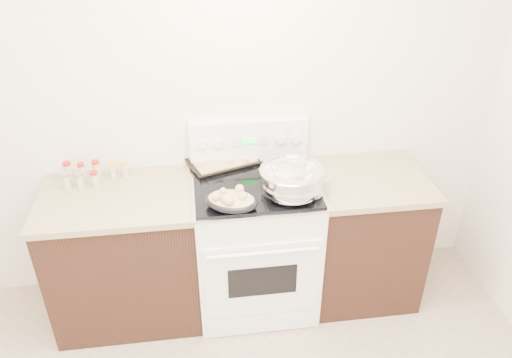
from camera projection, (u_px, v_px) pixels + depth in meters
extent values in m
cube|color=#F0E1CF|center=(191.00, 101.00, 3.09)|extent=(4.00, 0.05, 2.70)
cube|color=black|center=(127.00, 258.00, 3.21)|extent=(0.90, 0.64, 0.88)
cube|color=brown|center=(117.00, 198.00, 2.97)|extent=(0.93, 0.67, 0.04)
cube|color=black|center=(361.00, 237.00, 3.39)|extent=(0.70, 0.64, 0.88)
cube|color=brown|center=(369.00, 180.00, 3.15)|extent=(0.73, 0.67, 0.04)
cube|color=white|center=(255.00, 245.00, 3.29)|extent=(0.76, 0.66, 0.92)
cube|color=white|center=(262.00, 281.00, 3.00)|extent=(0.70, 0.01, 0.55)
cube|color=black|center=(263.00, 281.00, 3.00)|extent=(0.42, 0.01, 0.22)
cylinder|color=white|center=(264.00, 253.00, 2.84)|extent=(0.65, 0.02, 0.02)
cube|color=white|center=(262.00, 324.00, 3.20)|extent=(0.70, 0.01, 0.14)
cube|color=silver|center=(255.00, 185.00, 3.05)|extent=(0.78, 0.68, 0.01)
cube|color=black|center=(255.00, 183.00, 3.04)|extent=(0.74, 0.64, 0.01)
cube|color=white|center=(249.00, 140.00, 3.21)|extent=(0.76, 0.07, 0.28)
cylinder|color=white|center=(202.00, 145.00, 3.13)|extent=(0.06, 0.02, 0.06)
cylinder|color=white|center=(218.00, 144.00, 3.14)|extent=(0.06, 0.02, 0.06)
cylinder|color=white|center=(281.00, 140.00, 3.19)|extent=(0.06, 0.02, 0.06)
cylinder|color=white|center=(296.00, 139.00, 3.20)|extent=(0.06, 0.02, 0.06)
cube|color=#19E533|center=(250.00, 142.00, 3.17)|extent=(0.09, 0.00, 0.04)
cube|color=silver|center=(237.00, 142.00, 3.16)|extent=(0.05, 0.00, 0.05)
cube|color=silver|center=(262.00, 141.00, 3.18)|extent=(0.05, 0.00, 0.05)
ellipsoid|color=silver|center=(291.00, 183.00, 2.89)|extent=(0.46, 0.46, 0.22)
cylinder|color=silver|center=(291.00, 193.00, 2.93)|extent=(0.20, 0.20, 0.01)
torus|color=silver|center=(292.00, 170.00, 2.85)|extent=(0.37, 0.37, 0.02)
cylinder|color=silver|center=(291.00, 180.00, 2.88)|extent=(0.35, 0.35, 0.12)
cylinder|color=brown|center=(292.00, 172.00, 2.85)|extent=(0.33, 0.33, 0.00)
cube|color=beige|center=(311.00, 177.00, 2.79)|extent=(0.04, 0.04, 0.02)
cube|color=beige|center=(311.00, 166.00, 2.90)|extent=(0.03, 0.03, 0.03)
cube|color=beige|center=(278.00, 177.00, 2.80)|extent=(0.04, 0.04, 0.03)
cube|color=beige|center=(294.00, 166.00, 2.90)|extent=(0.04, 0.04, 0.03)
cube|color=beige|center=(286.00, 179.00, 2.77)|extent=(0.03, 0.03, 0.02)
cube|color=beige|center=(283.00, 174.00, 2.82)|extent=(0.03, 0.03, 0.03)
cube|color=beige|center=(294.00, 163.00, 2.93)|extent=(0.03, 0.03, 0.02)
cube|color=beige|center=(275.00, 169.00, 2.87)|extent=(0.03, 0.03, 0.02)
cube|color=beige|center=(305.00, 172.00, 2.84)|extent=(0.04, 0.04, 0.03)
cube|color=beige|center=(308.00, 169.00, 2.87)|extent=(0.04, 0.04, 0.02)
cube|color=beige|center=(308.00, 180.00, 2.77)|extent=(0.04, 0.04, 0.03)
cube|color=beige|center=(298.00, 177.00, 2.80)|extent=(0.04, 0.04, 0.03)
cube|color=beige|center=(271.00, 176.00, 2.80)|extent=(0.04, 0.04, 0.03)
cube|color=beige|center=(286.00, 172.00, 2.84)|extent=(0.04, 0.04, 0.03)
cube|color=beige|center=(268.00, 169.00, 2.87)|extent=(0.03, 0.03, 0.03)
ellipsoid|color=black|center=(231.00, 201.00, 2.79)|extent=(0.36, 0.31, 0.08)
ellipsoid|color=tan|center=(231.00, 200.00, 2.78)|extent=(0.32, 0.28, 0.06)
sphere|color=tan|center=(240.00, 189.00, 2.82)|extent=(0.05, 0.05, 0.05)
sphere|color=tan|center=(243.00, 195.00, 2.76)|extent=(0.05, 0.05, 0.05)
sphere|color=tan|center=(229.00, 201.00, 2.70)|extent=(0.05, 0.05, 0.05)
sphere|color=tan|center=(242.00, 198.00, 2.74)|extent=(0.04, 0.04, 0.04)
sphere|color=tan|center=(216.00, 197.00, 2.74)|extent=(0.05, 0.05, 0.05)
sphere|color=tan|center=(226.00, 199.00, 2.73)|extent=(0.05, 0.05, 0.05)
sphere|color=tan|center=(223.00, 191.00, 2.79)|extent=(0.04, 0.04, 0.04)
sphere|color=tan|center=(240.00, 189.00, 2.82)|extent=(0.05, 0.05, 0.05)
cube|color=black|center=(222.00, 161.00, 3.25)|extent=(0.51, 0.43, 0.02)
cube|color=tan|center=(222.00, 159.00, 3.24)|extent=(0.45, 0.37, 0.02)
sphere|color=tan|center=(228.00, 157.00, 3.25)|extent=(0.04, 0.04, 0.04)
sphere|color=tan|center=(212.00, 152.00, 3.30)|extent=(0.04, 0.04, 0.04)
sphere|color=tan|center=(228.00, 157.00, 3.24)|extent=(0.03, 0.03, 0.03)
sphere|color=tan|center=(200.00, 166.00, 3.14)|extent=(0.03, 0.03, 0.03)
sphere|color=tan|center=(210.00, 154.00, 3.27)|extent=(0.04, 0.04, 0.04)
sphere|color=tan|center=(219.00, 152.00, 3.30)|extent=(0.03, 0.03, 0.03)
sphere|color=tan|center=(219.00, 158.00, 3.23)|extent=(0.04, 0.04, 0.04)
sphere|color=tan|center=(245.00, 160.00, 3.20)|extent=(0.04, 0.04, 0.04)
sphere|color=tan|center=(230.00, 163.00, 3.18)|extent=(0.04, 0.04, 0.04)
sphere|color=tan|center=(199.00, 165.00, 3.16)|extent=(0.04, 0.04, 0.04)
cylinder|color=tan|center=(273.00, 177.00, 3.08)|extent=(0.16, 0.20, 0.01)
sphere|color=tan|center=(264.00, 184.00, 3.00)|extent=(0.04, 0.04, 0.04)
sphere|color=#8FBDD6|center=(316.00, 193.00, 2.88)|extent=(0.07, 0.07, 0.07)
cylinder|color=#8FBDD6|center=(324.00, 182.00, 2.95)|extent=(0.15, 0.19, 0.06)
cylinder|color=#BFB28C|center=(68.00, 173.00, 3.07)|extent=(0.05, 0.05, 0.11)
cylinder|color=#B21414|center=(66.00, 164.00, 3.04)|extent=(0.05, 0.05, 0.02)
cylinder|color=#BFB28C|center=(82.00, 173.00, 3.09)|extent=(0.04, 0.04, 0.10)
cylinder|color=#B21414|center=(80.00, 165.00, 3.06)|extent=(0.04, 0.04, 0.02)
cylinder|color=#BFB28C|center=(97.00, 171.00, 3.09)|extent=(0.04, 0.04, 0.11)
cylinder|color=#B21414|center=(95.00, 162.00, 3.05)|extent=(0.05, 0.05, 0.02)
cylinder|color=#BFB28C|center=(113.00, 171.00, 3.11)|extent=(0.04, 0.04, 0.09)
cylinder|color=gold|center=(111.00, 164.00, 3.08)|extent=(0.04, 0.04, 0.02)
cylinder|color=#BFB28C|center=(125.00, 171.00, 3.11)|extent=(0.04, 0.04, 0.10)
cylinder|color=gold|center=(124.00, 163.00, 3.08)|extent=(0.04, 0.04, 0.02)
cylinder|color=#BFB28C|center=(67.00, 183.00, 2.99)|extent=(0.05, 0.05, 0.09)
cylinder|color=#B2B2B7|center=(65.00, 175.00, 2.96)|extent=(0.05, 0.05, 0.02)
cylinder|color=#BFB28C|center=(80.00, 182.00, 3.01)|extent=(0.04, 0.04, 0.09)
cylinder|color=#B2B2B7|center=(79.00, 175.00, 2.98)|extent=(0.05, 0.05, 0.02)
cylinder|color=#BFB28C|center=(95.00, 180.00, 3.02)|extent=(0.04, 0.04, 0.09)
cylinder|color=#B21414|center=(93.00, 173.00, 2.99)|extent=(0.05, 0.05, 0.02)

